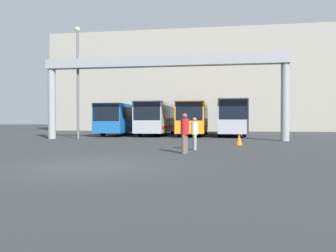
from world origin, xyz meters
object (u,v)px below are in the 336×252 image
at_px(bus_slot_3, 230,116).
at_px(pedestrian_mid_left, 195,133).
at_px(bus_slot_0, 123,118).
at_px(pedestrian_near_center, 185,132).
at_px(bus_slot_2, 194,117).
at_px(bus_slot_1, 158,117).
at_px(traffic_cone, 239,139).
at_px(lamp_post, 78,78).

height_order(bus_slot_3, pedestrian_mid_left, bus_slot_3).
relative_size(bus_slot_0, pedestrian_near_center, 5.96).
xyz_separation_m(bus_slot_0, pedestrian_near_center, (8.07, -17.89, -0.77)).
bearing_deg(pedestrian_mid_left, bus_slot_2, -10.85).
relative_size(bus_slot_1, bus_slot_3, 0.92).
height_order(bus_slot_1, pedestrian_mid_left, bus_slot_1).
bearing_deg(bus_slot_3, pedestrian_mid_left, -98.28).
bearing_deg(bus_slot_3, bus_slot_0, -178.57).
xyz_separation_m(bus_slot_0, bus_slot_1, (3.58, -0.18, 0.09)).
bearing_deg(bus_slot_0, bus_slot_1, -2.84).
bearing_deg(bus_slot_1, traffic_cone, -59.40).
xyz_separation_m(bus_slot_1, pedestrian_near_center, (4.49, -17.72, -0.86)).
bearing_deg(bus_slot_2, pedestrian_near_center, -87.16).
relative_size(bus_slot_0, bus_slot_3, 0.95).
bearing_deg(traffic_cone, lamp_post, 159.70).
relative_size(bus_slot_2, lamp_post, 1.28).
xyz_separation_m(pedestrian_mid_left, pedestrian_near_center, (-0.31, -1.86, 0.09)).
height_order(bus_slot_0, bus_slot_2, bus_slot_2).
distance_m(bus_slot_0, pedestrian_mid_left, 18.11).
bearing_deg(traffic_cone, pedestrian_mid_left, -123.00).
bearing_deg(bus_slot_3, lamp_post, -146.28).
xyz_separation_m(bus_slot_1, bus_slot_3, (7.17, 0.45, 0.08)).
bearing_deg(traffic_cone, bus_slot_1, 120.60).
distance_m(bus_slot_0, traffic_cone, 16.44).
bearing_deg(bus_slot_0, pedestrian_near_center, -65.73).
bearing_deg(bus_slot_3, pedestrian_near_center, -98.39).
xyz_separation_m(bus_slot_1, traffic_cone, (7.19, -12.16, -1.48)).
relative_size(bus_slot_2, pedestrian_mid_left, 6.98).
bearing_deg(traffic_cone, pedestrian_near_center, -115.99).
bearing_deg(lamp_post, bus_slot_3, 33.72).
bearing_deg(bus_slot_2, bus_slot_1, -172.00).
bearing_deg(lamp_post, traffic_cone, -20.30).
bearing_deg(pedestrian_near_center, lamp_post, 64.82).
bearing_deg(bus_slot_1, bus_slot_3, 3.56).
bearing_deg(bus_slot_2, lamp_post, -136.37).
xyz_separation_m(bus_slot_2, pedestrian_mid_left, (1.21, -16.36, -0.93)).
distance_m(bus_slot_1, lamp_post, 9.61).
bearing_deg(lamp_post, bus_slot_1, 56.97).
distance_m(bus_slot_0, bus_slot_1, 3.59).
distance_m(bus_slot_2, lamp_post, 12.20).
bearing_deg(lamp_post, bus_slot_2, 43.63).
relative_size(bus_slot_3, traffic_cone, 17.07).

